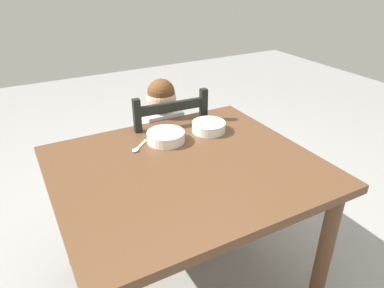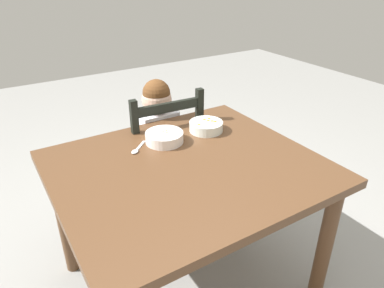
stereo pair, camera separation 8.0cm
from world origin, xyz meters
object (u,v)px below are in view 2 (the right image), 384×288
object	(u,v)px
dining_chair	(161,160)
spoon	(137,150)
bowl_of_carrots	(206,126)
dining_table	(187,184)
child_figure	(160,134)
bowl_of_peas	(164,137)

from	to	relation	value
dining_chair	spoon	xyz separation A→B (m)	(-0.27, -0.31, 0.29)
dining_chair	bowl_of_carrots	bearing A→B (deg)	-67.02
dining_table	dining_chair	xyz separation A→B (m)	(0.14, 0.54, -0.19)
child_figure	bowl_of_peas	xyz separation A→B (m)	(-0.12, -0.29, 0.13)
bowl_of_peas	spoon	distance (m)	0.15
child_figure	dining_chair	bearing A→B (deg)	124.12
bowl_of_peas	dining_chair	bearing A→B (deg)	68.18
dining_table	dining_chair	bearing A→B (deg)	75.97
child_figure	bowl_of_peas	bearing A→B (deg)	-112.75
dining_table	spoon	distance (m)	0.29
bowl_of_carrots	dining_table	bearing A→B (deg)	-137.02
bowl_of_peas	bowl_of_carrots	size ratio (longest dim) A/B	1.06
dining_table	bowl_of_peas	world-z (taller)	bowl_of_peas
dining_chair	spoon	distance (m)	0.50
dining_chair	child_figure	distance (m)	0.18
bowl_of_carrots	spoon	distance (m)	0.40
bowl_of_peas	spoon	xyz separation A→B (m)	(-0.15, -0.01, -0.02)
dining_table	spoon	size ratio (longest dim) A/B	9.89
bowl_of_carrots	spoon	bearing A→B (deg)	-178.84
child_figure	spoon	xyz separation A→B (m)	(-0.28, -0.30, 0.11)
bowl_of_peas	dining_table	bearing A→B (deg)	-93.76
dining_table	child_figure	distance (m)	0.56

